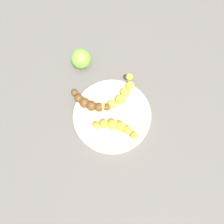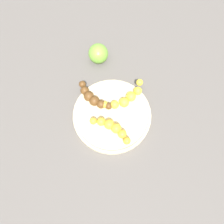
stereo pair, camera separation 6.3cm
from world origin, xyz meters
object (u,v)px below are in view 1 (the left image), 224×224
at_px(banana_spotted, 116,127).
at_px(fruit_bowl, 112,115).
at_px(apple_green, 81,59).
at_px(banana_yellow, 121,95).
at_px(banana_overripe, 89,103).

bearing_deg(banana_spotted, fruit_bowl, 30.82).
bearing_deg(apple_green, banana_yellow, -102.82).
height_order(fruit_bowl, banana_overripe, banana_overripe).
bearing_deg(banana_spotted, banana_yellow, 6.27).
bearing_deg(banana_overripe, fruit_bowl, 92.66).
bearing_deg(banana_overripe, banana_yellow, 131.44).
bearing_deg(apple_green, fruit_bowl, -119.42).
distance_m(fruit_bowl, banana_spotted, 0.05).
distance_m(banana_yellow, apple_green, 0.19).
relative_size(fruit_bowl, banana_spotted, 1.84).
bearing_deg(banana_yellow, fruit_bowl, -77.32).
relative_size(banana_spotted, apple_green, 1.96).
distance_m(fruit_bowl, banana_yellow, 0.07).
height_order(banana_overripe, apple_green, apple_green).
distance_m(fruit_bowl, banana_overripe, 0.08).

